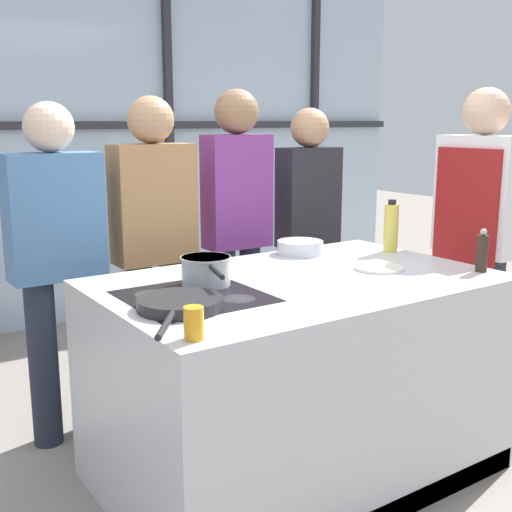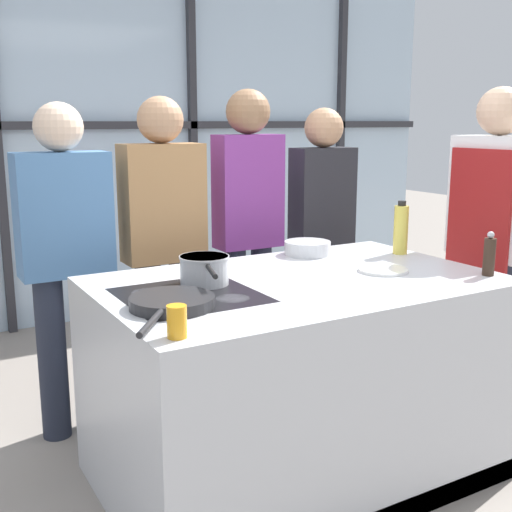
% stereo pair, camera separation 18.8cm
% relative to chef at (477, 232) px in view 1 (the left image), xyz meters
% --- Properties ---
extents(ground_plane, '(18.00, 18.00, 0.00)m').
position_rel_chef_xyz_m(ground_plane, '(-1.22, -0.02, -0.99)').
color(ground_plane, gray).
extents(back_window_wall, '(6.40, 0.10, 2.80)m').
position_rel_chef_xyz_m(back_window_wall, '(-1.22, 2.77, 0.42)').
color(back_window_wall, silver).
rests_on(back_window_wall, ground_plane).
extents(demo_island, '(1.70, 1.08, 0.91)m').
position_rel_chef_xyz_m(demo_island, '(-1.22, -0.02, -0.54)').
color(demo_island, silver).
rests_on(demo_island, ground_plane).
extents(chef, '(0.25, 0.46, 1.74)m').
position_rel_chef_xyz_m(chef, '(0.00, 0.00, 0.00)').
color(chef, '#232838').
rests_on(chef, ground_plane).
extents(spectator_far_left, '(0.44, 0.23, 1.66)m').
position_rel_chef_xyz_m(spectator_far_left, '(-1.99, 0.87, -0.05)').
color(spectator_far_left, '#232838').
rests_on(spectator_far_left, ground_plane).
extents(spectator_center_left, '(0.42, 0.24, 1.70)m').
position_rel_chef_xyz_m(spectator_center_left, '(-1.48, 0.87, -0.02)').
color(spectator_center_left, black).
rests_on(spectator_center_left, ground_plane).
extents(spectator_center_right, '(0.38, 0.24, 1.75)m').
position_rel_chef_xyz_m(spectator_center_right, '(-0.97, 0.87, 0.04)').
color(spectator_center_right, '#232838').
rests_on(spectator_center_right, ground_plane).
extents(spectator_far_right, '(0.38, 0.23, 1.65)m').
position_rel_chef_xyz_m(spectator_far_right, '(-0.46, 0.87, -0.03)').
color(spectator_far_right, '#232838').
rests_on(spectator_far_right, ground_plane).
extents(frying_pan, '(0.41, 0.49, 0.04)m').
position_rel_chef_xyz_m(frying_pan, '(-1.86, -0.15, -0.06)').
color(frying_pan, '#232326').
rests_on(frying_pan, demo_island).
extents(saucepan, '(0.21, 0.38, 0.12)m').
position_rel_chef_xyz_m(saucepan, '(-1.61, 0.10, -0.02)').
color(saucepan, silver).
rests_on(saucepan, demo_island).
extents(white_plate, '(0.22, 0.22, 0.01)m').
position_rel_chef_xyz_m(white_plate, '(-0.81, -0.09, -0.07)').
color(white_plate, white).
rests_on(white_plate, demo_island).
extents(mixing_bowl, '(0.23, 0.23, 0.07)m').
position_rel_chef_xyz_m(mixing_bowl, '(-0.90, 0.39, -0.04)').
color(mixing_bowl, silver).
rests_on(mixing_bowl, demo_island).
extents(oil_bottle, '(0.07, 0.07, 0.27)m').
position_rel_chef_xyz_m(oil_bottle, '(-0.47, 0.17, 0.05)').
color(oil_bottle, '#E0CC4C').
rests_on(oil_bottle, demo_island).
extents(pepper_grinder, '(0.05, 0.05, 0.20)m').
position_rel_chef_xyz_m(pepper_grinder, '(-0.46, -0.38, 0.01)').
color(pepper_grinder, '#332319').
rests_on(pepper_grinder, demo_island).
extents(juice_glass_near, '(0.06, 0.06, 0.10)m').
position_rel_chef_xyz_m(juice_glass_near, '(-1.97, -0.46, -0.03)').
color(juice_glass_near, orange).
rests_on(juice_glass_near, demo_island).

